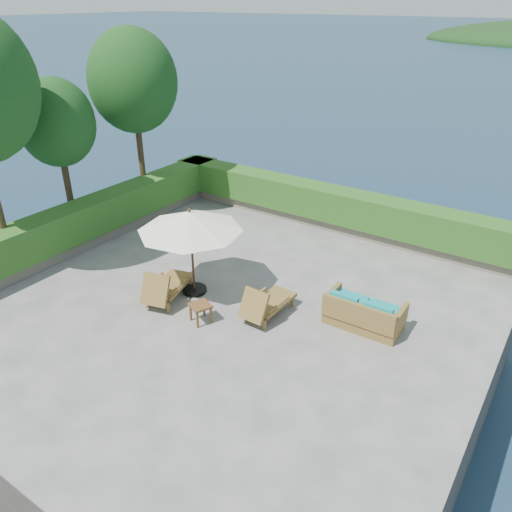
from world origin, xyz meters
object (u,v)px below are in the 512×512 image
Objects in this scene: lounge_right at (266,303)px; patio_umbrella at (190,222)px; side_table at (200,308)px; wicker_loveseat at (363,314)px; lounge_left at (166,286)px.

patio_umbrella is at bearing -175.78° from lounge_right.
side_table is 3.74m from wicker_loveseat.
side_table is at bearing -25.92° from lounge_left.
patio_umbrella is 2.66m from lounge_right.
wicker_loveseat is (4.51, 1.69, -0.07)m from lounge_left.
patio_umbrella is at bearing 51.16° from lounge_left.
lounge_right is (2.45, 0.79, -0.02)m from lounge_left.
patio_umbrella is 1.74m from lounge_left.
lounge_right is 2.25m from wicker_loveseat.
lounge_left is at bearing 169.33° from side_table.
patio_umbrella is 1.91× the size of lounge_right.
patio_umbrella is 4.61m from wicker_loveseat.
lounge_left is 2.57m from lounge_right.
wicker_loveseat is at bearing 13.30° from patio_umbrella.
side_table is (-1.14, -1.03, 0.01)m from lounge_right.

